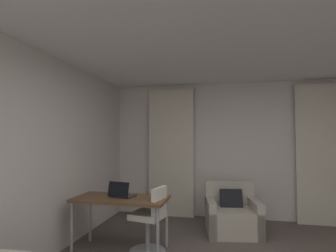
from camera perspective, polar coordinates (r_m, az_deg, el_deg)
name	(u,v)px	position (r m, az deg, el deg)	size (l,w,h in m)	color
wall_window	(242,150)	(5.52, 15.11, -4.80)	(5.12, 0.06, 2.60)	silver
wall_left	(8,160)	(3.36, -30.21, -6.13)	(0.06, 6.12, 2.60)	silver
ceiling	(259,12)	(2.72, 18.23, 21.39)	(5.12, 6.12, 0.06)	white
curtain_left_panel	(171,152)	(5.50, 0.65, -5.42)	(0.90, 0.06, 2.50)	beige
curtain_right_panel	(323,154)	(5.63, 29.35, -5.03)	(0.90, 0.06, 2.50)	beige
armchair	(232,216)	(4.84, 13.11, -17.57)	(0.94, 0.90, 0.79)	#B2A899
desk	(121,202)	(3.96, -9.71, -15.22)	(1.27, 0.60, 0.72)	brown
desk_chair	(150,224)	(3.90, -3.66, -19.48)	(0.48, 0.48, 0.88)	gray
laptop	(121,194)	(3.95, -9.61, -13.61)	(0.37, 0.31, 0.22)	#2D2D33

